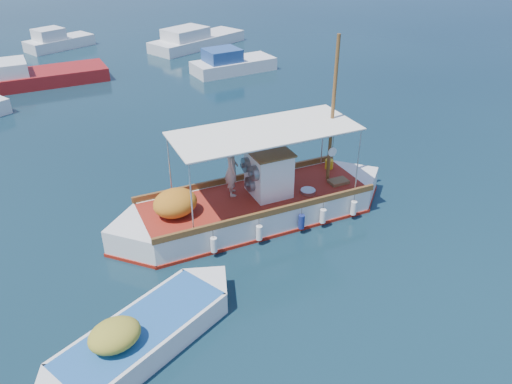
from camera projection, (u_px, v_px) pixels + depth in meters
ground at (277, 220)px, 17.48m from camera, size 160.00×160.00×0.00m
fishing_caique at (253, 206)px, 17.26m from camera, size 10.10×4.43×6.32m
dinghy at (141, 338)px, 12.30m from camera, size 5.89×2.67×1.48m
bg_boat_n at (14, 79)px, 30.07m from camera, size 10.49×4.65×1.80m
bg_boat_ne at (231, 65)px, 32.83m from camera, size 5.67×2.87×1.80m
bg_boat_e at (195, 41)px, 38.66m from camera, size 8.26×4.06×1.80m
bg_boat_far_n at (58, 42)px, 38.26m from camera, size 5.28×2.95×1.80m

